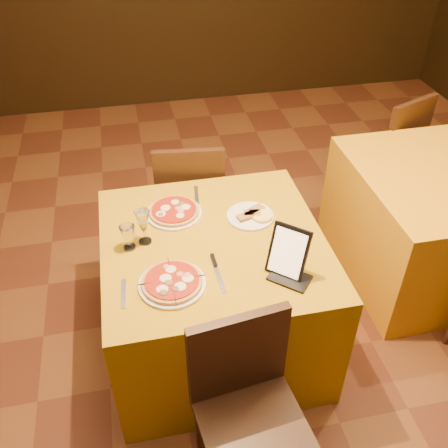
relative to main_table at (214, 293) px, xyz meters
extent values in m
cube|color=#5E2D19|center=(0.14, -0.22, -0.38)|extent=(6.00, 7.00, 0.01)
cube|color=#AF850B|center=(0.00, 0.00, 0.00)|extent=(1.10, 1.10, 0.75)
cube|color=orange|center=(1.51, 0.32, 0.00)|extent=(1.10, 1.10, 0.75)
cylinder|color=white|center=(-0.24, -0.27, 0.38)|extent=(0.30, 0.30, 0.01)
cylinder|color=#AD4C23|center=(-0.24, -0.27, 0.40)|extent=(0.27, 0.27, 0.02)
cylinder|color=white|center=(-0.16, 0.25, 0.38)|extent=(0.29, 0.29, 0.01)
cylinder|color=#AD4C23|center=(-0.16, 0.25, 0.40)|extent=(0.26, 0.26, 0.02)
cylinder|color=white|center=(0.22, 0.14, 0.38)|extent=(0.25, 0.25, 0.01)
cylinder|color=olive|center=(0.22, 0.14, 0.40)|extent=(0.15, 0.15, 0.02)
cube|color=black|center=(0.29, -0.29, 0.49)|extent=(0.20, 0.19, 0.23)
cube|color=silver|center=(-0.02, -0.24, 0.38)|extent=(0.03, 0.25, 0.01)
cube|color=#ACACB3|center=(-0.45, -0.28, 0.38)|extent=(0.03, 0.18, 0.01)
cube|color=#A5A4AB|center=(-0.02, 0.39, 0.38)|extent=(0.04, 0.18, 0.01)
camera|label=1|loc=(-0.34, -1.85, 1.97)|focal=40.00mm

